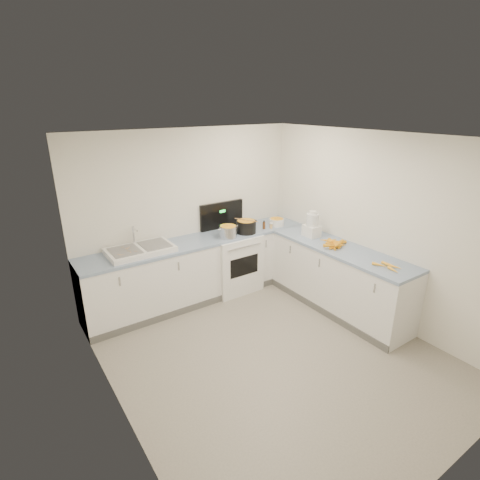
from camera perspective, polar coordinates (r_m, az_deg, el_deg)
floor at (r=4.70m, az=4.78°, el=-16.80°), size 3.50×4.00×0.00m
ceiling at (r=3.77m, az=5.92°, el=15.16°), size 3.50×4.00×0.00m
wall_back at (r=5.66m, az=-7.70°, el=3.92°), size 3.50×0.00×2.50m
wall_front at (r=3.02m, az=31.02°, el=-14.60°), size 3.50×0.00×2.50m
wall_left at (r=3.34m, az=-18.89°, el=-9.15°), size 0.00×4.00×2.50m
wall_right at (r=5.30m, az=20.06°, el=1.70°), size 0.00×4.00×2.50m
counter_back at (r=5.68m, az=-5.94°, el=-4.34°), size 3.50×0.62×0.94m
counter_right at (r=5.53m, az=14.75°, el=-5.67°), size 0.62×2.20×0.94m
stove at (r=5.92m, az=-1.21°, el=-3.12°), size 0.76×0.65×1.36m
sink at (r=5.16m, az=-14.94°, el=-1.46°), size 0.86×0.52×0.31m
steel_pot at (r=5.54m, az=-1.82°, el=1.19°), size 0.34×0.34×0.20m
black_pot at (r=5.72m, az=0.95°, el=1.94°), size 0.38×0.38×0.21m
wooden_spoon at (r=5.69m, az=0.95°, el=3.06°), size 0.20×0.34×0.02m
mixing_bowl at (r=6.11m, az=5.61°, el=2.76°), size 0.30×0.30×0.11m
extract_bottle at (r=5.92m, az=3.67°, el=2.23°), size 0.04×0.04×0.11m
spice_jar at (r=5.95m, az=4.76°, el=2.12°), size 0.05×0.05×0.08m
food_processor at (r=5.65m, az=10.91°, el=2.18°), size 0.20×0.24×0.39m
carrot_pile at (r=5.36m, az=14.22°, el=-0.58°), size 0.46×0.38×0.09m
peeled_carrots at (r=4.89m, az=21.70°, el=-3.74°), size 0.19×0.35×0.04m
peelings at (r=5.06m, az=-16.94°, el=-1.60°), size 0.25×0.28×0.01m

